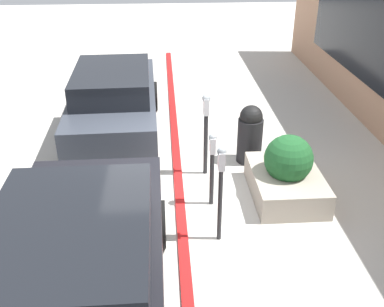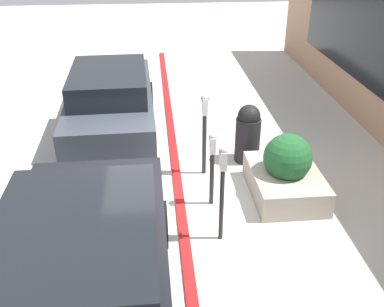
# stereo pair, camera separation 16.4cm
# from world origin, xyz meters

# --- Properties ---
(ground_plane) EXTENTS (40.00, 40.00, 0.00)m
(ground_plane) POSITION_xyz_m (0.00, 0.00, 0.00)
(ground_plane) COLOR beige
(curb_strip) EXTENTS (19.00, 0.16, 0.04)m
(curb_strip) POSITION_xyz_m (0.00, 0.08, 0.02)
(curb_strip) COLOR red
(curb_strip) RESTS_ON ground_plane
(parking_meter_nearest) EXTENTS (0.16, 0.13, 1.57)m
(parking_meter_nearest) POSITION_xyz_m (-1.01, -0.47, 1.04)
(parking_meter_nearest) COLOR #232326
(parking_meter_nearest) RESTS_ON ground_plane
(parking_meter_second) EXTENTS (0.15, 0.13, 1.33)m
(parking_meter_second) POSITION_xyz_m (-0.05, -0.45, 0.85)
(parking_meter_second) COLOR #232326
(parking_meter_second) RESTS_ON ground_plane
(parking_meter_middle) EXTENTS (0.18, 0.15, 1.60)m
(parking_meter_middle) POSITION_xyz_m (0.99, -0.45, 1.04)
(parking_meter_middle) COLOR #232326
(parking_meter_middle) RESTS_ON ground_plane
(planter_box) EXTENTS (1.63, 1.17, 1.15)m
(planter_box) POSITION_xyz_m (0.11, -1.78, 0.43)
(planter_box) COLOR #A39989
(planter_box) RESTS_ON ground_plane
(parked_car_front) EXTENTS (4.47, 2.01, 1.61)m
(parked_car_front) POSITION_xyz_m (-2.50, 1.34, 0.84)
(parked_car_front) COLOR black
(parked_car_front) RESTS_ON ground_plane
(parked_car_middle) EXTENTS (4.54, 1.88, 1.56)m
(parked_car_middle) POSITION_xyz_m (2.84, 1.38, 0.83)
(parked_car_middle) COLOR #383D47
(parked_car_middle) RESTS_ON ground_plane
(trash_bin) EXTENTS (0.49, 0.49, 1.18)m
(trash_bin) POSITION_xyz_m (1.42, -1.37, 0.60)
(trash_bin) COLOR black
(trash_bin) RESTS_ON ground_plane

